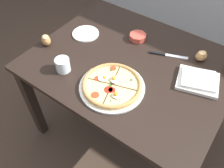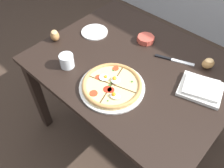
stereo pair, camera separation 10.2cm
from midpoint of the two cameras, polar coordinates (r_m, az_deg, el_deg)
ground_plane at (r=2.00m, az=5.47°, el=-10.57°), size 12.00×12.00×0.00m
dining_table at (r=1.50m, az=7.21°, el=2.01°), size 1.17×0.94×0.74m
pizza at (r=1.27m, az=2.28°, el=-0.43°), size 0.36×0.36×0.05m
ramekin_bowl at (r=1.58m, az=9.98°, el=10.57°), size 0.11×0.11×0.04m
napkin_folded at (r=1.36m, az=22.62°, el=-1.09°), size 0.26×0.24×0.04m
bread_piece_near at (r=1.49m, az=23.98°, el=4.49°), size 0.09×0.09×0.06m
bread_piece_mid at (r=1.60m, az=-11.82°, el=11.32°), size 0.09×0.08×0.07m
knife_main at (r=1.49m, az=16.57°, el=5.48°), size 0.23×0.10×0.01m
water_glass at (r=1.39m, az=-8.74°, el=5.31°), size 0.08×0.08×0.08m
side_saucer at (r=1.65m, az=-2.42°, el=12.33°), size 0.18×0.18×0.01m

